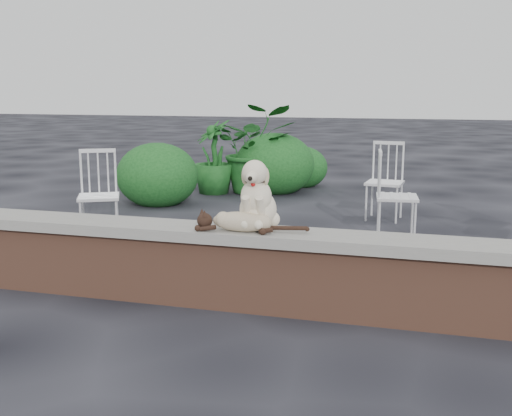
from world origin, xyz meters
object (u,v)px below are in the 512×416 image
(chair_e, at_px, (397,195))
(chair_a, at_px, (99,195))
(chair_b, at_px, (385,181))
(potted_plant_b, at_px, (214,157))
(dog, at_px, (258,193))
(cat, at_px, (241,220))
(potted_plant_a, at_px, (255,149))

(chair_e, height_order, chair_a, same)
(chair_b, distance_m, potted_plant_b, 2.92)
(potted_plant_b, bearing_deg, dog, -66.63)
(chair_b, bearing_deg, chair_a, -141.53)
(dog, bearing_deg, cat, -120.93)
(chair_a, xyz_separation_m, potted_plant_a, (0.78, 3.31, 0.21))
(cat, relative_size, chair_e, 1.00)
(dog, distance_m, potted_plant_a, 5.02)
(chair_b, bearing_deg, dog, -95.50)
(chair_a, bearing_deg, chair_e, -12.09)
(chair_b, height_order, chair_a, same)
(dog, xyz_separation_m, potted_plant_a, (-1.39, 4.82, -0.16))
(potted_plant_b, bearing_deg, chair_a, -93.59)
(cat, height_order, potted_plant_a, potted_plant_a)
(potted_plant_a, xyz_separation_m, potted_plant_b, (-0.58, -0.25, -0.12))
(dog, distance_m, chair_e, 2.52)
(dog, xyz_separation_m, chair_a, (-2.17, 1.51, -0.37))
(chair_a, bearing_deg, dog, -62.18)
(cat, relative_size, chair_b, 1.00)
(cat, height_order, chair_e, chair_e)
(potted_plant_a, bearing_deg, chair_a, -103.20)
(cat, relative_size, chair_a, 1.00)
(chair_b, height_order, potted_plant_b, potted_plant_b)
(potted_plant_a, relative_size, potted_plant_b, 1.21)
(chair_e, relative_size, potted_plant_b, 0.84)
(dog, height_order, cat, dog)
(dog, xyz_separation_m, chair_e, (0.87, 2.34, -0.37))
(cat, relative_size, potted_plant_b, 0.85)
(chair_b, bearing_deg, potted_plant_a, 149.75)
(chair_a, distance_m, potted_plant_b, 3.08)
(chair_e, xyz_separation_m, chair_a, (-3.03, -0.83, 0.00))
(cat, xyz_separation_m, chair_a, (-2.09, 1.66, -0.19))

